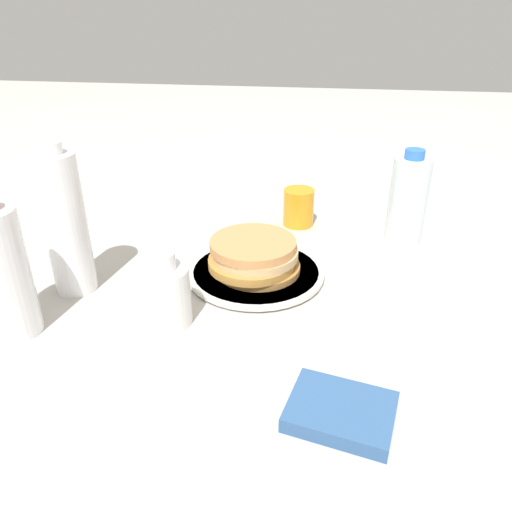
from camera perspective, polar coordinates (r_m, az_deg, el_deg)
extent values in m
plane|color=#BCB7AD|center=(0.89, 1.12, -2.35)|extent=(4.00, 4.00, 0.00)
cylinder|color=silver|center=(0.89, 0.00, -1.94)|extent=(0.22, 0.22, 0.01)
cylinder|color=silver|center=(0.89, 0.00, -1.80)|extent=(0.24, 0.24, 0.01)
cylinder|color=#AE7A3E|center=(0.88, 0.15, -1.40)|extent=(0.15, 0.15, 0.01)
cylinder|color=#B9823A|center=(0.87, -0.55, -0.69)|extent=(0.15, 0.15, 0.01)
cylinder|color=tan|center=(0.87, -0.07, 0.45)|extent=(0.15, 0.15, 0.02)
cylinder|color=tan|center=(0.86, -0.39, 1.15)|extent=(0.15, 0.15, 0.02)
cylinder|color=orange|center=(1.08, 4.88, 5.56)|extent=(0.07, 0.07, 0.08)
cylinder|color=white|center=(0.76, -10.54, -4.46)|extent=(0.08, 0.08, 0.09)
cylinder|color=white|center=(0.73, -10.94, -0.53)|extent=(0.05, 0.05, 0.03)
cylinder|color=white|center=(0.79, -27.11, -1.89)|extent=(0.08, 0.08, 0.19)
cylinder|color=silver|center=(1.04, 16.96, 6.11)|extent=(0.07, 0.07, 0.17)
cylinder|color=blue|center=(1.01, 17.70, 11.03)|extent=(0.04, 0.04, 0.02)
cylinder|color=white|center=(0.86, -20.94, 3.28)|extent=(0.07, 0.07, 0.23)
cylinder|color=white|center=(0.82, -22.45, 11.36)|extent=(0.03, 0.03, 0.02)
cube|color=#33598C|center=(0.62, 9.66, -17.13)|extent=(0.14, 0.12, 0.02)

